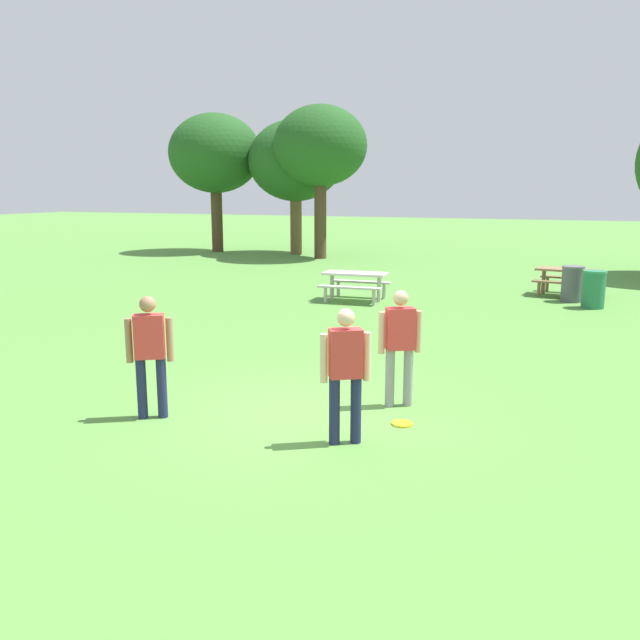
% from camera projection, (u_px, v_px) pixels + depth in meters
% --- Properties ---
extents(ground_plane, '(120.00, 120.00, 0.00)m').
position_uv_depth(ground_plane, '(302.00, 415.00, 8.91)').
color(ground_plane, '#568E3D').
extents(person_thrower, '(0.54, 0.38, 1.64)m').
position_uv_depth(person_thrower, '(150.00, 349.00, 8.61)').
color(person_thrower, '#1E234C').
rests_on(person_thrower, ground).
extents(person_catcher, '(0.54, 0.38, 1.64)m').
position_uv_depth(person_catcher, '(400.00, 340.00, 9.09)').
color(person_catcher, gray).
rests_on(person_catcher, ground).
extents(person_bystander, '(0.53, 0.39, 1.64)m').
position_uv_depth(person_bystander, '(345.00, 367.00, 7.73)').
color(person_bystander, '#1E234C').
rests_on(person_bystander, ground).
extents(frisbee, '(0.28, 0.28, 0.03)m').
position_uv_depth(frisbee, '(402.00, 424.00, 8.53)').
color(frisbee, yellow).
rests_on(frisbee, ground).
extents(picnic_table_near, '(1.78, 1.51, 0.77)m').
position_uv_depth(picnic_table_near, '(355.00, 280.00, 17.84)').
color(picnic_table_near, beige).
rests_on(picnic_table_near, ground).
extents(picnic_table_far, '(1.88, 1.64, 0.77)m').
position_uv_depth(picnic_table_far, '(568.00, 276.00, 18.65)').
color(picnic_table_far, olive).
rests_on(picnic_table_far, ground).
extents(trash_can_beside_table, '(0.59, 0.59, 0.96)m').
position_uv_depth(trash_can_beside_table, '(594.00, 289.00, 16.75)').
color(trash_can_beside_table, '#237047').
rests_on(trash_can_beside_table, ground).
extents(trash_can_further_along, '(0.59, 0.59, 0.96)m').
position_uv_depth(trash_can_further_along, '(572.00, 284.00, 17.70)').
color(trash_can_further_along, '#515156').
rests_on(trash_can_further_along, ground).
extents(tree_tall_left, '(4.31, 4.31, 6.44)m').
position_uv_depth(tree_tall_left, '(215.00, 154.00, 30.91)').
color(tree_tall_left, '#4C3823').
rests_on(tree_tall_left, ground).
extents(tree_broad_center, '(4.28, 4.28, 6.04)m').
position_uv_depth(tree_broad_center, '(296.00, 161.00, 29.86)').
color(tree_broad_center, brown).
rests_on(tree_broad_center, ground).
extents(tree_far_right, '(3.96, 3.96, 6.45)m').
position_uv_depth(tree_far_right, '(320.00, 147.00, 27.80)').
color(tree_far_right, '#4C3823').
rests_on(tree_far_right, ground).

